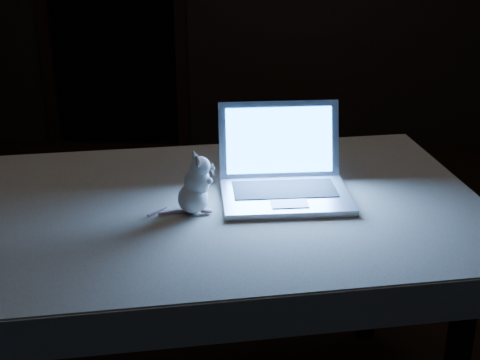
# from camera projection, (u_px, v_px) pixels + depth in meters

# --- Properties ---
(floor) EXTENTS (5.00, 5.00, 0.00)m
(floor) POSITION_uv_depth(u_px,v_px,m) (251.00, 345.00, 2.92)
(floor) COLOR black
(floor) RESTS_ON ground
(table) EXTENTS (1.74, 1.31, 0.83)m
(table) POSITION_uv_depth(u_px,v_px,m) (223.00, 317.00, 2.38)
(table) COLOR black
(table) RESTS_ON floor
(tablecloth) EXTENTS (1.71, 1.17, 0.12)m
(tablecloth) POSITION_uv_depth(u_px,v_px,m) (214.00, 217.00, 2.26)
(tablecloth) COLOR beige
(tablecloth) RESTS_ON table
(laptop) EXTENTS (0.45, 0.41, 0.28)m
(laptop) POSITION_uv_depth(u_px,v_px,m) (287.00, 159.00, 2.19)
(laptop) COLOR silver
(laptop) RESTS_ON tablecloth
(plush_mouse) EXTENTS (0.16, 0.16, 0.19)m
(plush_mouse) POSITION_uv_depth(u_px,v_px,m) (193.00, 184.00, 2.12)
(plush_mouse) COLOR silver
(plush_mouse) RESTS_ON tablecloth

